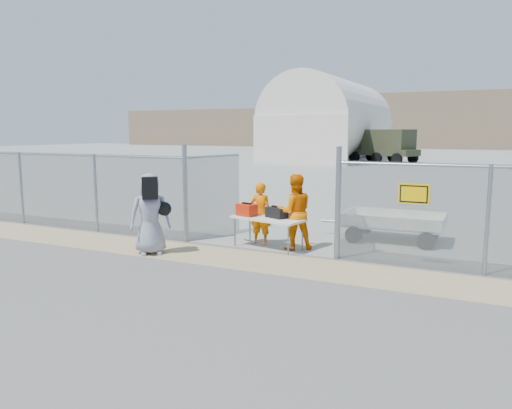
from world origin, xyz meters
The scene contains 14 objects.
ground centered at (0.00, 0.00, 0.00)m, with size 160.00×160.00×0.00m, color #5A5959.
tarmac_inside centered at (0.00, 42.00, 0.01)m, with size 160.00×80.00×0.01m, color gray.
dirt_strip centered at (0.00, 1.00, 0.01)m, with size 44.00×1.60×0.01m, color tan.
distant_hills centered at (5.00, 78.00, 4.50)m, with size 140.00×6.00×9.00m, color #7F684F, non-canonical shape.
chain_link_fence centered at (0.00, 2.00, 1.10)m, with size 40.00×0.20×2.20m, color gray, non-canonical shape.
quonset_hangar centered at (-10.00, 40.00, 4.00)m, with size 9.00×18.00×8.00m, color silver, non-canonical shape.
folding_table centered at (0.21, 2.24, 0.38)m, with size 1.79×0.75×0.76m, color white, non-canonical shape.
orange_bag centered at (-0.38, 2.25, 0.91)m, with size 0.46×0.31×0.29m, color red.
black_duffel centered at (0.40, 2.32, 0.89)m, with size 0.51×0.30×0.25m, color black.
security_worker_left centered at (-0.16, 2.60, 0.78)m, with size 0.57×0.38×1.57m, color #EB6C00.
security_worker_right centered at (0.81, 2.45, 0.91)m, with size 0.89×0.69×1.82m, color #EB6C00.
visitor centered at (-2.01, 0.56, 0.94)m, with size 0.92×0.60×1.88m, color gray.
utility_trailer centered at (2.79, 4.43, 0.39)m, with size 3.23×1.66×0.78m, color white, non-canonical shape.
military_truck centered at (-4.26, 37.33, 1.49)m, with size 6.24×2.31×2.98m, color #343722, non-canonical shape.
Camera 1 is at (5.10, -8.54, 2.82)m, focal length 35.00 mm.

